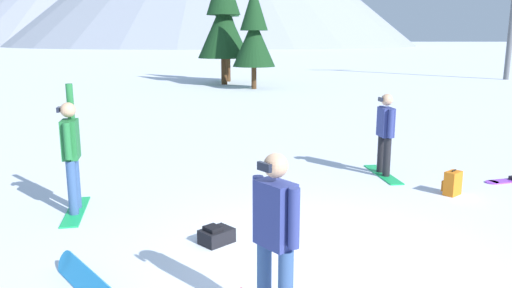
{
  "coord_description": "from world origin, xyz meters",
  "views": [
    {
      "loc": [
        -0.63,
        -5.97,
        2.8
      ],
      "look_at": [
        -0.98,
        2.48,
        1.0
      ],
      "focal_mm": 34.96,
      "sensor_mm": 36.0,
      "label": 1
    }
  ],
  "objects": [
    {
      "name": "pine_tree_twin",
      "position": [
        -3.85,
        24.72,
        3.99
      ],
      "size": [
        3.15,
        3.15,
        7.31
      ],
      "color": "#472D19",
      "rests_on": "ground_plane"
    },
    {
      "name": "pine_tree_leaning",
      "position": [
        -3.84,
        26.94,
        3.99
      ],
      "size": [
        2.39,
        2.39,
        7.33
      ],
      "color": "#472D19",
      "rests_on": "ground_plane"
    },
    {
      "name": "backpack_orange",
      "position": [
        2.58,
        2.87,
        0.21
      ],
      "size": [
        0.38,
        0.38,
        0.47
      ],
      "color": "orange",
      "rests_on": "ground_plane"
    },
    {
      "name": "snowboarder_background",
      "position": [
        1.61,
        4.17,
        0.89
      ],
      "size": [
        0.54,
        1.55,
        1.7
      ],
      "color": "#19B259",
      "rests_on": "ground_plane"
    },
    {
      "name": "loose_snowboard_near_left",
      "position": [
        -2.69,
        -0.97,
        0.13
      ],
      "size": [
        1.3,
        1.41,
        0.26
      ],
      "color": "#1E8CD8",
      "rests_on": "ground_plane"
    },
    {
      "name": "ground_plane",
      "position": [
        0.0,
        0.0,
        0.0
      ],
      "size": [
        800.0,
        800.0,
        0.0
      ],
      "primitive_type": "plane",
      "color": "silver"
    },
    {
      "name": "snowboarder_midground",
      "position": [
        -3.91,
        1.68,
        1.0
      ],
      "size": [
        0.62,
        1.49,
        2.08
      ],
      "color": "#19B259",
      "rests_on": "ground_plane"
    },
    {
      "name": "pine_tree_broad",
      "position": [
        -1.9,
        22.07,
        3.08
      ],
      "size": [
        2.37,
        2.37,
        5.64
      ],
      "color": "#472D19",
      "rests_on": "ground_plane"
    },
    {
      "name": "snowboarder_foreground",
      "position": [
        -0.64,
        -1.42,
        0.92
      ],
      "size": [
        1.18,
        1.27,
        1.74
      ],
      "color": "red",
      "rests_on": "ground_plane"
    },
    {
      "name": "backpack_black",
      "position": [
        -1.45,
        0.51,
        0.11
      ],
      "size": [
        0.54,
        0.54,
        0.26
      ],
      "color": "black",
      "rests_on": "ground_plane"
    }
  ]
}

